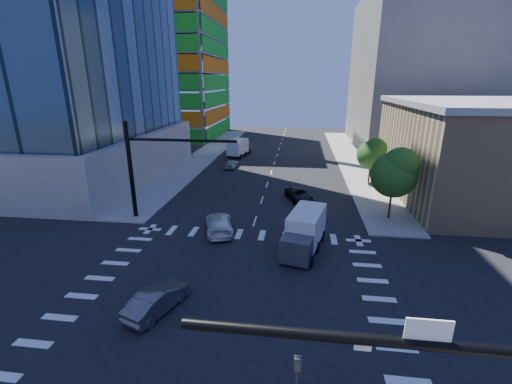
# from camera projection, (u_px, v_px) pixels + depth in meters

# --- Properties ---
(ground) EXTENTS (160.00, 160.00, 0.00)m
(ground) POSITION_uv_depth(u_px,v_px,m) (229.00, 298.00, 20.75)
(ground) COLOR black
(ground) RESTS_ON ground
(road_markings) EXTENTS (20.00, 20.00, 0.01)m
(road_markings) POSITION_uv_depth(u_px,v_px,m) (229.00, 298.00, 20.75)
(road_markings) COLOR silver
(road_markings) RESTS_ON ground
(sidewalk_ne) EXTENTS (5.00, 60.00, 0.15)m
(sidewalk_ne) POSITION_uv_depth(u_px,v_px,m) (351.00, 159.00, 56.95)
(sidewalk_ne) COLOR #999790
(sidewalk_ne) RESTS_ON ground
(sidewalk_nw) EXTENTS (5.00, 60.00, 0.15)m
(sidewalk_nw) POSITION_uv_depth(u_px,v_px,m) (205.00, 155.00, 59.95)
(sidewalk_nw) COLOR #999790
(sidewalk_nw) RESTS_ON ground
(construction_building) EXTENTS (25.16, 34.50, 70.60)m
(construction_building) POSITION_uv_depth(u_px,v_px,m) (160.00, 23.00, 74.82)
(construction_building) COLOR gray
(construction_building) RESTS_ON ground
(commercial_building) EXTENTS (20.50, 22.50, 10.60)m
(commercial_building) POSITION_uv_depth(u_px,v_px,m) (497.00, 151.00, 36.84)
(commercial_building) COLOR tan
(commercial_building) RESTS_ON ground
(bg_building_ne) EXTENTS (24.00, 30.00, 28.00)m
(bg_building_ne) POSITION_uv_depth(u_px,v_px,m) (425.00, 73.00, 65.03)
(bg_building_ne) COLOR #67645D
(bg_building_ne) RESTS_ON ground
(signal_mast_nw) EXTENTS (10.20, 0.40, 9.00)m
(signal_mast_nw) POSITION_uv_depth(u_px,v_px,m) (145.00, 162.00, 31.09)
(signal_mast_nw) COLOR black
(signal_mast_nw) RESTS_ON sidewalk_nw
(tree_south) EXTENTS (4.16, 4.16, 6.82)m
(tree_south) POSITION_uv_depth(u_px,v_px,m) (396.00, 172.00, 30.89)
(tree_south) COLOR #382316
(tree_south) RESTS_ON sidewalk_ne
(tree_north) EXTENTS (3.54, 3.52, 5.78)m
(tree_north) POSITION_uv_depth(u_px,v_px,m) (373.00, 153.00, 42.39)
(tree_north) COLOR #382316
(tree_north) RESTS_ON sidewalk_ne
(car_nb_far) EXTENTS (3.60, 5.02, 1.27)m
(car_nb_far) POSITION_uv_depth(u_px,v_px,m) (299.00, 195.00, 37.48)
(car_nb_far) COLOR black
(car_nb_far) RESTS_ON ground
(car_sb_near) EXTENTS (3.56, 5.69, 1.54)m
(car_sb_near) POSITION_uv_depth(u_px,v_px,m) (219.00, 223.00, 29.67)
(car_sb_near) COLOR white
(car_sb_near) RESTS_ON ground
(car_sb_mid) EXTENTS (1.78, 3.85, 1.28)m
(car_sb_mid) POSITION_uv_depth(u_px,v_px,m) (232.00, 164.00, 51.34)
(car_sb_mid) COLOR #94979B
(car_sb_mid) RESTS_ON ground
(car_sb_cross) EXTENTS (2.87, 4.53, 1.41)m
(car_sb_cross) POSITION_uv_depth(u_px,v_px,m) (157.00, 300.00, 19.38)
(car_sb_cross) COLOR #4B4B50
(car_sb_cross) RESTS_ON ground
(box_truck_near) EXTENTS (3.69, 6.07, 2.97)m
(box_truck_near) POSITION_uv_depth(u_px,v_px,m) (303.00, 235.00, 26.06)
(box_truck_near) COLOR black
(box_truck_near) RESTS_ON ground
(box_truck_far) EXTENTS (3.53, 6.01, 2.95)m
(box_truck_far) POSITION_uv_depth(u_px,v_px,m) (240.00, 148.00, 59.58)
(box_truck_far) COLOR black
(box_truck_far) RESTS_ON ground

